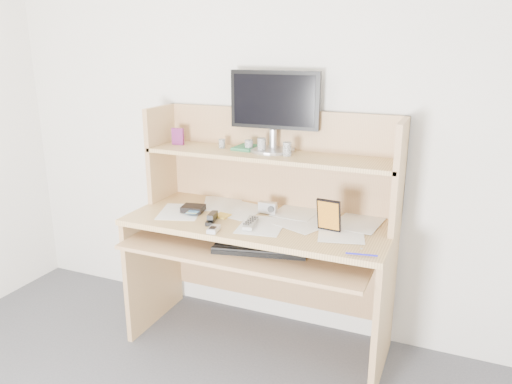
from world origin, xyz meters
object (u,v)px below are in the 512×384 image
at_px(game_case, 329,215).
at_px(tv_remote, 251,223).
at_px(keyboard, 260,248).
at_px(monitor, 274,109).
at_px(desk, 264,225).

bearing_deg(game_case, tv_remote, -165.26).
xyz_separation_m(keyboard, tv_remote, (-0.08, 0.07, 0.10)).
xyz_separation_m(tv_remote, monitor, (-0.00, 0.33, 0.55)).
bearing_deg(tv_remote, desk, 76.85).
relative_size(desk, game_case, 8.35).
distance_m(desk, game_case, 0.43).
bearing_deg(desk, keyboard, -72.31).
relative_size(tv_remote, monitor, 0.36).
distance_m(desk, tv_remote, 0.19).
relative_size(tv_remote, game_case, 1.08).
relative_size(keyboard, tv_remote, 2.73).
xyz_separation_m(desk, tv_remote, (-0.00, -0.18, 0.07)).
bearing_deg(monitor, desk, -90.15).
distance_m(tv_remote, monitor, 0.64).
height_order(tv_remote, monitor, monitor).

